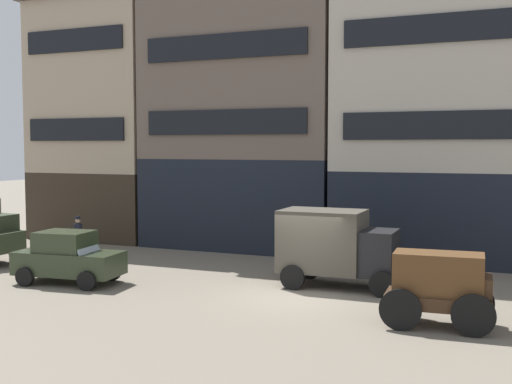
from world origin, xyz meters
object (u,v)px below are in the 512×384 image
(sedan_dark, at_px, (68,257))
(pedestrian_officer, at_px, (78,235))
(delivery_truck_near, at_px, (339,246))
(cargo_wagon, at_px, (440,284))

(sedan_dark, relative_size, pedestrian_officer, 2.15)
(delivery_truck_near, height_order, pedestrian_officer, delivery_truck_near)
(cargo_wagon, distance_m, pedestrian_officer, 16.41)
(sedan_dark, distance_m, pedestrian_officer, 5.31)
(cargo_wagon, height_order, pedestrian_officer, cargo_wagon)
(cargo_wagon, relative_size, pedestrian_officer, 1.67)
(cargo_wagon, relative_size, delivery_truck_near, 0.69)
(sedan_dark, bearing_deg, pedestrian_officer, 124.84)
(cargo_wagon, height_order, sedan_dark, cargo_wagon)
(delivery_truck_near, distance_m, sedan_dark, 9.42)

